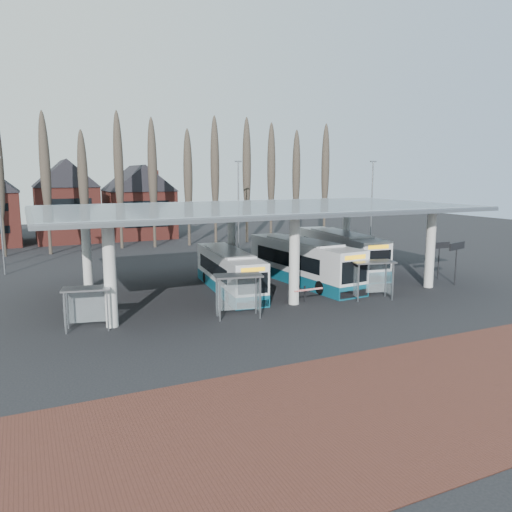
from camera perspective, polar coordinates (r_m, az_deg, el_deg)
name	(u,v)px	position (r m, az deg, el deg)	size (l,w,h in m)	color
ground	(313,313)	(31.99, 6.55, -6.50)	(140.00, 140.00, 0.00)	black
brick_strip	(464,384)	(23.24, 22.70, -13.36)	(70.00, 10.00, 0.03)	#4F281F
station_canopy	(259,214)	(37.94, 0.35, 4.78)	(32.00, 16.00, 6.34)	silver
poplar_row	(169,173)	(61.33, -9.88, 9.27)	(45.10, 1.10, 14.50)	#473D33
townhouse_row	(25,196)	(70.19, -24.85, 6.23)	(36.80, 10.30, 12.25)	maroon
lamp_post_a	(0,214)	(48.29, -27.21, 4.32)	(0.80, 0.16, 10.17)	slate
lamp_post_b	(238,204)	(56.79, -2.01, 5.94)	(0.80, 0.16, 10.17)	slate
lamp_post_c	(372,204)	(58.78, 13.08, 5.82)	(0.80, 0.16, 10.17)	slate
bus_1	(229,272)	(37.57, -3.11, -1.80)	(3.48, 11.24, 3.07)	silver
bus_2	(303,262)	(40.52, 5.36, -0.73)	(3.65, 12.72, 3.49)	silver
bus_3	(340,252)	(46.33, 9.54, 0.46)	(4.07, 12.82, 3.50)	silver
shelter_0	(87,299)	(29.70, -18.76, -4.66)	(2.83, 1.80, 2.43)	gray
shelter_1	(238,286)	(30.55, -2.10, -3.44)	(3.11, 2.00, 2.67)	gray
shelter_2	(372,271)	(35.89, 13.09, -1.69)	(3.21, 2.17, 2.72)	gray
info_sign_0	(457,249)	(42.29, 21.97, 0.71)	(2.22, 0.78, 3.40)	black
info_sign_1	(439,248)	(44.26, 20.23, 0.84)	(2.09, 0.18, 3.10)	black
barrier	(308,291)	(34.17, 5.92, -3.96)	(2.24, 0.63, 1.12)	black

